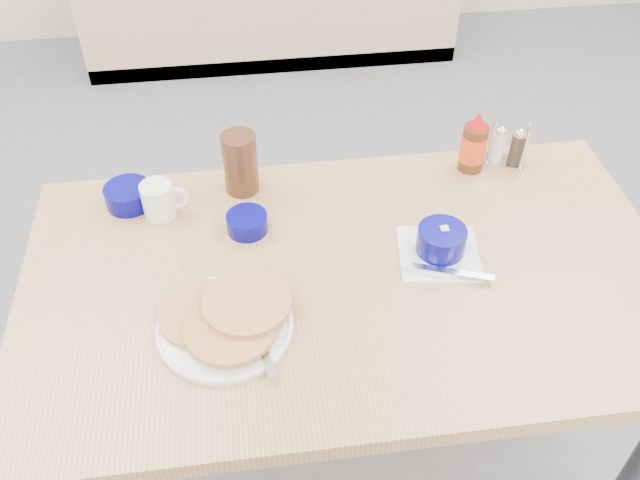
{
  "coord_description": "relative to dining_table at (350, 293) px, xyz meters",
  "views": [
    {
      "loc": [
        -0.2,
        -0.73,
        1.81
      ],
      "look_at": [
        -0.06,
        0.3,
        0.82
      ],
      "focal_mm": 38.0,
      "sensor_mm": 36.0,
      "label": 1
    }
  ],
  "objects": [
    {
      "name": "dining_table",
      "position": [
        0.0,
        0.0,
        0.0
      ],
      "size": [
        1.4,
        0.8,
        0.76
      ],
      "color": "tan",
      "rests_on": "ground"
    },
    {
      "name": "pancake_plate",
      "position": [
        -0.27,
        -0.11,
        0.08
      ],
      "size": [
        0.27,
        0.28,
        0.05
      ],
      "rotation": [
        0.0,
        0.0,
        -0.12
      ],
      "color": "white",
      "rests_on": "dining_table"
    },
    {
      "name": "coffee_mug",
      "position": [
        -0.4,
        0.25,
        0.11
      ],
      "size": [
        0.11,
        0.07,
        0.08
      ],
      "rotation": [
        0.0,
        0.0,
        0.01
      ],
      "color": "white",
      "rests_on": "dining_table"
    },
    {
      "name": "grits_setting",
      "position": [
        0.2,
        0.03,
        0.09
      ],
      "size": [
        0.2,
        0.21,
        0.07
      ],
      "rotation": [
        0.0,
        0.0,
        -0.14
      ],
      "color": "white",
      "rests_on": "dining_table"
    },
    {
      "name": "creamer_bowl",
      "position": [
        -0.48,
        0.3,
        0.09
      ],
      "size": [
        0.11,
        0.11,
        0.05
      ],
      "rotation": [
        0.0,
        0.0,
        0.0
      ],
      "color": "#040463",
      "rests_on": "dining_table"
    },
    {
      "name": "butter_bowl",
      "position": [
        -0.21,
        0.17,
        0.08
      ],
      "size": [
        0.09,
        0.09,
        0.04
      ],
      "rotation": [
        0.0,
        0.0,
        0.05
      ],
      "color": "#040463",
      "rests_on": "dining_table"
    },
    {
      "name": "amber_tumbler",
      "position": [
        -0.21,
        0.32,
        0.14
      ],
      "size": [
        0.1,
        0.1,
        0.15
      ],
      "primitive_type": "cylinder",
      "rotation": [
        0.0,
        0.0,
        -0.24
      ],
      "color": "#402414",
      "rests_on": "dining_table"
    },
    {
      "name": "condiment_caddy",
      "position": [
        0.46,
        0.34,
        0.1
      ],
      "size": [
        0.11,
        0.09,
        0.12
      ],
      "rotation": [
        0.0,
        0.0,
        -0.41
      ],
      "color": "silver",
      "rests_on": "dining_table"
    },
    {
      "name": "syrup_bottle",
      "position": [
        0.36,
        0.32,
        0.13
      ],
      "size": [
        0.06,
        0.06,
        0.16
      ],
      "rotation": [
        0.0,
        0.0,
        0.1
      ],
      "color": "#47230F",
      "rests_on": "dining_table"
    },
    {
      "name": "sugar_wrapper",
      "position": [
        -0.32,
        0.01,
        0.06
      ],
      "size": [
        0.04,
        0.03,
        0.0
      ],
      "primitive_type": "cube",
      "rotation": [
        0.0,
        0.0,
        0.02
      ],
      "color": "#D64754",
      "rests_on": "dining_table"
    }
  ]
}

